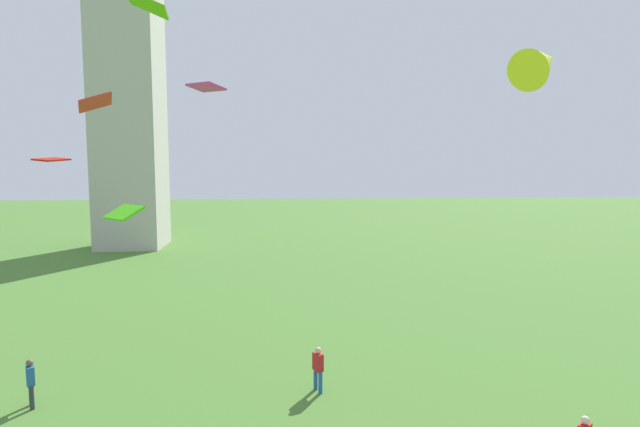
% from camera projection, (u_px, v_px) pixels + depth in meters
% --- Properties ---
extents(person_0, '(0.44, 0.52, 1.72)m').
position_uv_depth(person_0, '(31.00, 380.00, 17.38)').
color(person_0, '#2D3338').
rests_on(person_0, ground_plane).
extents(person_5, '(0.41, 0.51, 1.69)m').
position_uv_depth(person_5, '(318.00, 366.00, 18.59)').
color(person_5, '#235693').
rests_on(person_5, ground_plane).
extents(kite_flying_0, '(1.73, 1.68, 0.28)m').
position_uv_depth(kite_flying_0, '(206.00, 87.00, 20.73)').
color(kite_flying_0, '#DA2F96').
extents(kite_flying_1, '(1.95, 1.93, 0.59)m').
position_uv_depth(kite_flying_1, '(124.00, 212.00, 21.38)').
color(kite_flying_1, '#42CB0D').
extents(kite_flying_2, '(1.05, 0.73, 0.60)m').
position_uv_depth(kite_flying_2, '(148.00, 5.00, 13.10)').
color(kite_flying_2, '#5EB907').
extents(kite_flying_3, '(1.36, 1.58, 0.22)m').
position_uv_depth(kite_flying_3, '(52.00, 159.00, 22.21)').
color(kite_flying_3, '#BC1508').
extents(kite_flying_4, '(1.21, 1.21, 0.76)m').
position_uv_depth(kite_flying_4, '(95.00, 102.00, 17.55)').
color(kite_flying_4, red).
extents(kite_flying_5, '(2.20, 2.09, 1.63)m').
position_uv_depth(kite_flying_5, '(540.00, 64.00, 13.87)').
color(kite_flying_5, yellow).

